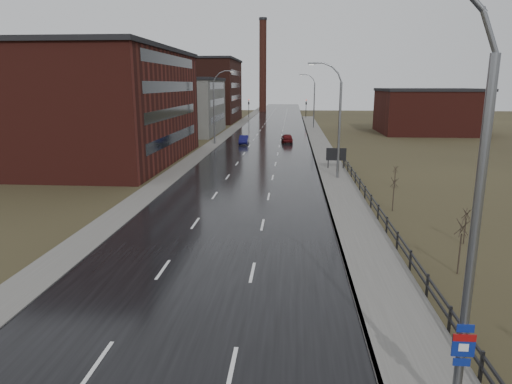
% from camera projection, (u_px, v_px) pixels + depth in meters
% --- Properties ---
extents(road, '(14.00, 300.00, 0.06)m').
position_uv_depth(road, '(264.00, 146.00, 69.71)').
color(road, black).
rests_on(road, ground).
extents(sidewalk_right, '(3.20, 180.00, 0.18)m').
position_uv_depth(sidewalk_right, '(336.00, 180.00, 44.79)').
color(sidewalk_right, '#595651').
rests_on(sidewalk_right, ground).
extents(curb_right, '(0.16, 180.00, 0.18)m').
position_uv_depth(curb_right, '(321.00, 180.00, 44.91)').
color(curb_right, slate).
rests_on(curb_right, ground).
extents(sidewalk_left, '(2.40, 260.00, 0.12)m').
position_uv_depth(sidewalk_left, '(211.00, 146.00, 70.33)').
color(sidewalk_left, '#595651').
rests_on(sidewalk_left, ground).
extents(warehouse_near, '(22.44, 28.56, 13.50)m').
position_uv_depth(warehouse_near, '(84.00, 106.00, 55.20)').
color(warehouse_near, '#471914').
rests_on(warehouse_near, ground).
extents(warehouse_mid, '(16.32, 20.40, 10.50)m').
position_uv_depth(warehouse_mid, '(176.00, 106.00, 87.33)').
color(warehouse_mid, slate).
rests_on(warehouse_mid, ground).
extents(warehouse_far, '(26.52, 24.48, 15.50)m').
position_uv_depth(warehouse_far, '(186.00, 90.00, 116.23)').
color(warehouse_far, '#331611').
rests_on(warehouse_far, ground).
extents(building_right, '(18.36, 16.32, 8.50)m').
position_uv_depth(building_right, '(428.00, 111.00, 87.78)').
color(building_right, '#471914').
rests_on(building_right, ground).
extents(smokestack, '(2.70, 2.70, 30.70)m').
position_uv_depth(smokestack, '(263.00, 65.00, 153.90)').
color(smokestack, '#331611').
rests_on(smokestack, ground).
extents(streetlight_main, '(3.91, 0.29, 12.11)m').
position_uv_depth(streetlight_main, '(463.00, 217.00, 11.41)').
color(streetlight_main, slate).
rests_on(streetlight_main, ground).
extents(streetlight_right_mid, '(3.36, 0.28, 11.35)m').
position_uv_depth(streetlight_right_mid, '(337.00, 121.00, 44.44)').
color(streetlight_right_mid, slate).
rests_on(streetlight_right_mid, ground).
extents(streetlight_left, '(3.36, 0.28, 11.35)m').
position_uv_depth(streetlight_left, '(216.00, 107.00, 70.90)').
color(streetlight_left, slate).
rests_on(streetlight_left, ground).
extents(streetlight_right_far, '(3.36, 0.28, 11.35)m').
position_uv_depth(streetlight_right_far, '(313.00, 101.00, 96.83)').
color(streetlight_right_far, slate).
rests_on(streetlight_right_far, ground).
extents(guardrail, '(0.10, 53.05, 1.10)m').
position_uv_depth(guardrail, '(389.00, 226.00, 28.33)').
color(guardrail, black).
rests_on(guardrail, ground).
extents(shrub_c, '(0.67, 0.71, 2.85)m').
position_uv_depth(shrub_c, '(460.00, 245.00, 22.60)').
color(shrub_c, '#382D23').
rests_on(shrub_c, ground).
extents(shrub_d, '(0.52, 0.55, 2.18)m').
position_uv_depth(shrub_d, '(465.00, 225.00, 26.95)').
color(shrub_d, '#382D23').
rests_on(shrub_d, ground).
extents(shrub_e, '(0.60, 0.64, 2.55)m').
position_uv_depth(shrub_e, '(394.00, 193.00, 33.97)').
color(shrub_e, '#382D23').
rests_on(shrub_e, ground).
extents(shrub_f, '(0.47, 0.50, 1.98)m').
position_uv_depth(shrub_f, '(395.00, 176.00, 42.00)').
color(shrub_f, '#382D23').
rests_on(shrub_f, ground).
extents(billboard, '(2.20, 0.17, 2.44)m').
position_uv_depth(billboard, '(336.00, 155.00, 50.39)').
color(billboard, black).
rests_on(billboard, ground).
extents(traffic_light_left, '(0.58, 2.73, 5.30)m').
position_uv_depth(traffic_light_left, '(249.00, 101.00, 127.47)').
color(traffic_light_left, black).
rests_on(traffic_light_left, ground).
extents(traffic_light_right, '(0.58, 2.73, 5.30)m').
position_uv_depth(traffic_light_right, '(306.00, 101.00, 126.25)').
color(traffic_light_right, black).
rests_on(traffic_light_right, ground).
extents(car_near, '(1.50, 4.06, 1.33)m').
position_uv_depth(car_near, '(244.00, 140.00, 72.27)').
color(car_near, '#0F0E46').
rests_on(car_near, ground).
extents(car_far, '(2.07, 4.42, 1.46)m').
position_uv_depth(car_far, '(287.00, 138.00, 73.89)').
color(car_far, '#560E10').
rests_on(car_far, ground).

